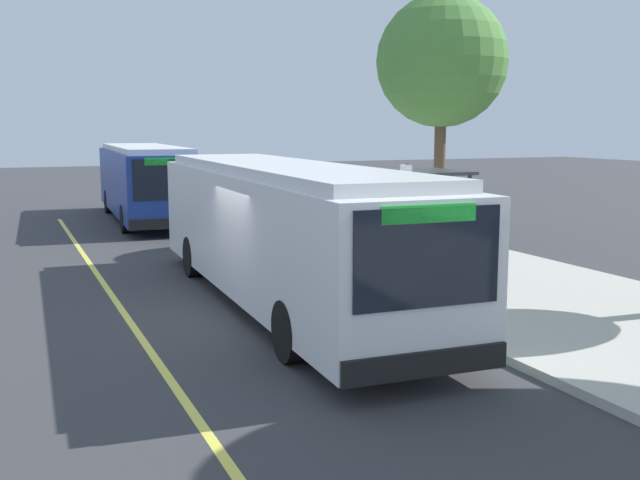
{
  "coord_description": "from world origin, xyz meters",
  "views": [
    {
      "loc": [
        13.76,
        -4.35,
        3.7
      ],
      "look_at": [
        0.97,
        1.12,
        1.59
      ],
      "focal_mm": 42.2,
      "sensor_mm": 36.0,
      "label": 1
    }
  ],
  "objects_px": {
    "transit_bus_main": "(283,228)",
    "waiting_bench": "(416,246)",
    "pedestrian_commuter": "(378,229)",
    "transit_bus_second": "(145,180)",
    "route_sign_post": "(406,212)"
  },
  "relations": [
    {
      "from": "transit_bus_main",
      "to": "waiting_bench",
      "type": "distance_m",
      "value": 5.17
    },
    {
      "from": "pedestrian_commuter",
      "to": "waiting_bench",
      "type": "bearing_deg",
      "value": 83.07
    },
    {
      "from": "transit_bus_second",
      "to": "transit_bus_main",
      "type": "bearing_deg",
      "value": 0.18
    },
    {
      "from": "transit_bus_main",
      "to": "pedestrian_commuter",
      "type": "distance_m",
      "value": 4.26
    },
    {
      "from": "transit_bus_second",
      "to": "pedestrian_commuter",
      "type": "height_order",
      "value": "transit_bus_second"
    },
    {
      "from": "transit_bus_second",
      "to": "pedestrian_commuter",
      "type": "bearing_deg",
      "value": 15.13
    },
    {
      "from": "waiting_bench",
      "to": "pedestrian_commuter",
      "type": "height_order",
      "value": "pedestrian_commuter"
    },
    {
      "from": "transit_bus_second",
      "to": "waiting_bench",
      "type": "relative_size",
      "value": 6.82
    },
    {
      "from": "transit_bus_second",
      "to": "route_sign_post",
      "type": "bearing_deg",
      "value": 8.12
    },
    {
      "from": "transit_bus_main",
      "to": "waiting_bench",
      "type": "height_order",
      "value": "transit_bus_main"
    },
    {
      "from": "route_sign_post",
      "to": "transit_bus_main",
      "type": "bearing_deg",
      "value": -114.69
    },
    {
      "from": "transit_bus_main",
      "to": "route_sign_post",
      "type": "relative_size",
      "value": 4.39
    },
    {
      "from": "transit_bus_main",
      "to": "transit_bus_second",
      "type": "relative_size",
      "value": 1.13
    },
    {
      "from": "transit_bus_second",
      "to": "route_sign_post",
      "type": "relative_size",
      "value": 3.9
    },
    {
      "from": "transit_bus_main",
      "to": "route_sign_post",
      "type": "height_order",
      "value": "same"
    }
  ]
}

